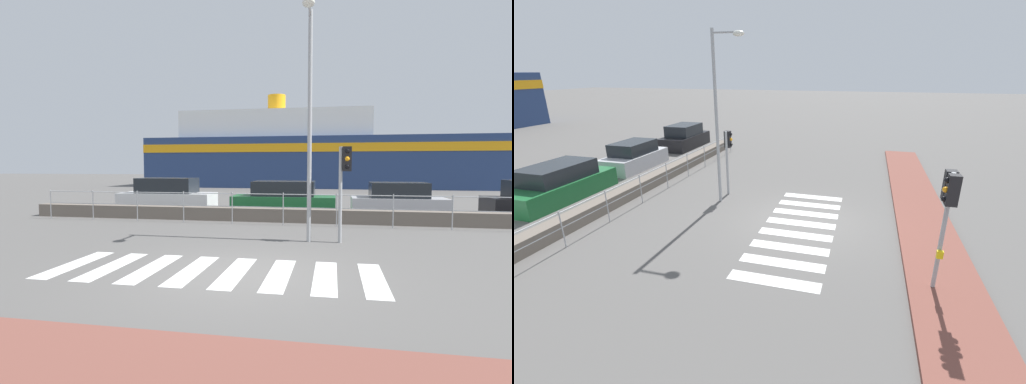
% 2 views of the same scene
% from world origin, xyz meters
% --- Properties ---
extents(ground_plane, '(160.00, 160.00, 0.00)m').
position_xyz_m(ground_plane, '(0.00, 0.00, 0.00)').
color(ground_plane, '#565451').
extents(sidewalk_brick, '(24.00, 1.80, 0.12)m').
position_xyz_m(sidewalk_brick, '(0.00, -4.10, 0.06)').
color(sidewalk_brick, brown).
rests_on(sidewalk_brick, ground_plane).
extents(crosswalk, '(6.75, 2.40, 0.01)m').
position_xyz_m(crosswalk, '(-0.64, 0.00, 0.00)').
color(crosswalk, silver).
rests_on(crosswalk, ground_plane).
extents(seawall, '(21.00, 0.55, 0.51)m').
position_xyz_m(seawall, '(0.00, 7.35, 0.26)').
color(seawall, '#6B6056').
rests_on(seawall, ground_plane).
extents(harbor_fence, '(18.94, 0.04, 1.18)m').
position_xyz_m(harbor_fence, '(0.00, 6.48, 0.78)').
color(harbor_fence, '#9EA0A3').
rests_on(harbor_fence, ground_plane).
extents(traffic_light_near, '(0.58, 0.41, 2.97)m').
position_xyz_m(traffic_light_near, '(-3.12, -3.79, 2.33)').
color(traffic_light_near, '#9EA0A3').
rests_on(traffic_light_near, ground_plane).
extents(traffic_light_far, '(0.34, 0.32, 2.68)m').
position_xyz_m(traffic_light_far, '(2.06, 3.56, 1.97)').
color(traffic_light_far, '#9EA0A3').
rests_on(traffic_light_far, ground_plane).
extents(streetlamp, '(0.32, 1.24, 6.41)m').
position_xyz_m(streetlamp, '(1.09, 3.34, 3.96)').
color(streetlamp, '#9EA0A3').
rests_on(streetlamp, ground_plane).
extents(parked_car_green, '(4.55, 1.88, 1.45)m').
position_xyz_m(parked_car_green, '(-0.41, 10.05, 0.62)').
color(parked_car_green, '#1E6633').
rests_on(parked_car_green, ground_plane).
extents(parked_car_silver, '(3.88, 1.72, 1.43)m').
position_xyz_m(parked_car_silver, '(4.49, 10.05, 0.61)').
color(parked_car_silver, '#BCBCC1').
rests_on(parked_car_silver, ground_plane).
extents(parked_car_black, '(4.04, 1.83, 1.55)m').
position_xyz_m(parked_car_black, '(9.97, 10.05, 0.66)').
color(parked_car_black, black).
rests_on(parked_car_black, ground_plane).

